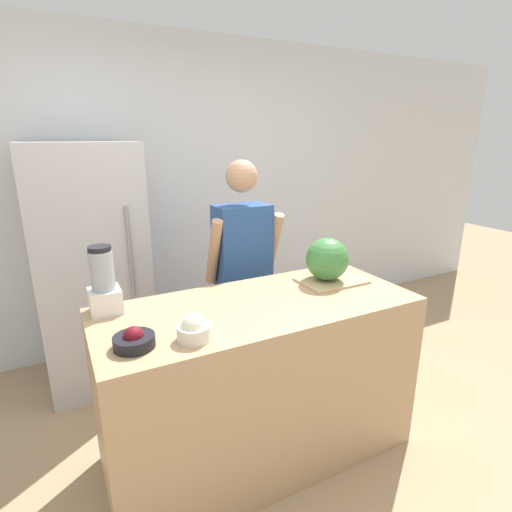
{
  "coord_description": "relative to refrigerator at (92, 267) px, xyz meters",
  "views": [
    {
      "loc": [
        -0.91,
        -1.36,
        1.78
      ],
      "look_at": [
        0.0,
        0.4,
        1.19
      ],
      "focal_mm": 28.0,
      "sensor_mm": 36.0,
      "label": 1
    }
  ],
  "objects": [
    {
      "name": "ground_plane",
      "position": [
        0.7,
        -1.64,
        -0.88
      ],
      "size": [
        14.0,
        14.0,
        0.0
      ],
      "primitive_type": "plane",
      "color": "tan"
    },
    {
      "name": "wall_back",
      "position": [
        0.7,
        0.41,
        0.42
      ],
      "size": [
        8.0,
        0.06,
        2.6
      ],
      "color": "silver",
      "rests_on": "ground_plane"
    },
    {
      "name": "counter_island",
      "position": [
        0.7,
        -1.28,
        -0.41
      ],
      "size": [
        1.69,
        0.72,
        0.94
      ],
      "color": "tan",
      "rests_on": "ground_plane"
    },
    {
      "name": "refrigerator",
      "position": [
        0.0,
        0.0,
        0.0
      ],
      "size": [
        0.73,
        0.75,
        1.75
      ],
      "color": "#B7B7BC",
      "rests_on": "ground_plane"
    },
    {
      "name": "person",
      "position": [
        0.93,
        -0.6,
        -0.03
      ],
      "size": [
        0.51,
        0.26,
        1.64
      ],
      "color": "#4C608C",
      "rests_on": "ground_plane"
    },
    {
      "name": "cutting_board",
      "position": [
        1.24,
        -1.19,
        0.07
      ],
      "size": [
        0.38,
        0.27,
        0.01
      ],
      "color": "tan",
      "rests_on": "counter_island"
    },
    {
      "name": "watermelon",
      "position": [
        1.22,
        -1.17,
        0.21
      ],
      "size": [
        0.26,
        0.26,
        0.26
      ],
      "color": "#3D7F3D",
      "rests_on": "cutting_board"
    },
    {
      "name": "bowl_cherries",
      "position": [
        0.03,
        -1.44,
        0.1
      ],
      "size": [
        0.17,
        0.17,
        0.09
      ],
      "color": "black",
      "rests_on": "counter_island"
    },
    {
      "name": "bowl_cream",
      "position": [
        0.27,
        -1.5,
        0.12
      ],
      "size": [
        0.15,
        0.15,
        0.12
      ],
      "color": "beige",
      "rests_on": "counter_island"
    },
    {
      "name": "blender",
      "position": [
        -0.03,
        -1.02,
        0.21
      ],
      "size": [
        0.15,
        0.15,
        0.34
      ],
      "color": "silver",
      "rests_on": "counter_island"
    }
  ]
}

